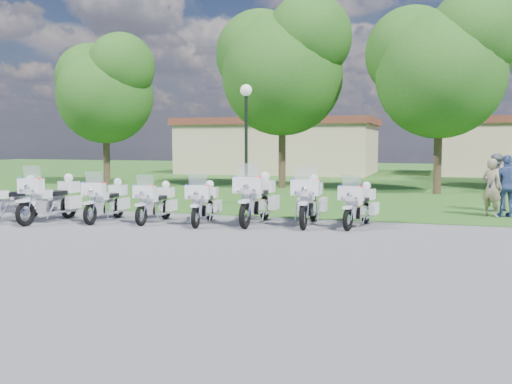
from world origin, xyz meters
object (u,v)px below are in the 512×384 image
(motorcycle_6, at_px, (310,200))
(bystander_b, at_px, (494,183))
(motorcycle_2, at_px, (107,200))
(bystander_a, at_px, (492,188))
(lamp_post, at_px, (246,115))
(motorcycle_0, at_px, (9,198))
(bystander_c, at_px, (507,186))
(motorcycle_5, at_px, (257,198))
(motorcycle_3, at_px, (156,202))
(motorcycle_1, at_px, (51,198))
(motorcycle_4, at_px, (204,202))
(motorcycle_7, at_px, (359,204))

(motorcycle_6, xyz_separation_m, bystander_b, (5.28, 5.04, 0.27))
(motorcycle_2, bearing_deg, bystander_a, -160.94)
(lamp_post, height_order, bystander_b, lamp_post)
(motorcycle_2, bearing_deg, motorcycle_0, 16.03)
(motorcycle_2, height_order, bystander_a, bystander_a)
(bystander_c, bearing_deg, motorcycle_5, 12.03)
(motorcycle_3, bearing_deg, motorcycle_1, 15.89)
(motorcycle_5, bearing_deg, bystander_c, -152.82)
(motorcycle_1, bearing_deg, bystander_c, -154.57)
(motorcycle_3, relative_size, motorcycle_4, 0.97)
(motorcycle_4, bearing_deg, bystander_b, -153.07)
(motorcycle_6, height_order, bystander_c, bystander_c)
(motorcycle_0, distance_m, bystander_c, 15.20)
(motorcycle_5, bearing_deg, motorcycle_3, 11.11)
(motorcycle_3, distance_m, bystander_a, 10.40)
(motorcycle_1, height_order, lamp_post, lamp_post)
(motorcycle_7, bearing_deg, motorcycle_5, 16.00)
(motorcycle_0, relative_size, motorcycle_2, 1.06)
(bystander_c, bearing_deg, bystander_a, -8.56)
(motorcycle_2, height_order, bystander_b, bystander_b)
(lamp_post, height_order, bystander_c, lamp_post)
(motorcycle_5, relative_size, motorcycle_7, 1.20)
(motorcycle_3, distance_m, motorcycle_7, 5.88)
(motorcycle_4, distance_m, motorcycle_7, 4.38)
(motorcycle_1, height_order, motorcycle_4, motorcycle_1)
(motorcycle_1, distance_m, bystander_b, 14.38)
(motorcycle_3, bearing_deg, bystander_c, -157.11)
(motorcycle_0, distance_m, motorcycle_4, 5.87)
(motorcycle_4, bearing_deg, motorcycle_2, -2.70)
(motorcycle_2, xyz_separation_m, motorcycle_3, (1.51, 0.24, -0.03))
(motorcycle_2, height_order, lamp_post, lamp_post)
(motorcycle_0, distance_m, bystander_a, 14.75)
(motorcycle_3, bearing_deg, motorcycle_0, 15.19)
(motorcycle_1, distance_m, motorcycle_6, 7.60)
(motorcycle_7, bearing_deg, motorcycle_1, 21.53)
(motorcycle_5, bearing_deg, lamp_post, -68.16)
(motorcycle_0, distance_m, bystander_b, 15.63)
(motorcycle_7, bearing_deg, motorcycle_4, 21.16)
(motorcycle_5, relative_size, bystander_b, 1.35)
(bystander_a, xyz_separation_m, bystander_b, (0.22, 1.65, 0.06))
(bystander_c, bearing_deg, bystander_b, -97.29)
(motorcycle_0, xyz_separation_m, motorcycle_5, (7.15, 1.80, 0.06))
(lamp_post, bearing_deg, motorcycle_3, -100.90)
(motorcycle_6, xyz_separation_m, motorcycle_7, (1.39, 0.05, -0.09))
(bystander_c, bearing_deg, motorcycle_3, 7.65)
(lamp_post, bearing_deg, bystander_a, -6.71)
(motorcycle_4, bearing_deg, motorcycle_7, -177.40)
(motorcycle_2, bearing_deg, lamp_post, -117.80)
(motorcycle_6, relative_size, lamp_post, 0.56)
(motorcycle_2, relative_size, lamp_post, 0.50)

